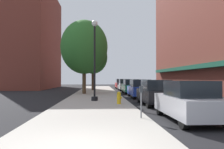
{
  "coord_description": "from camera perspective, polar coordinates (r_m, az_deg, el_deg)",
  "views": [
    {
      "loc": [
        0.32,
        -5.49,
        1.75
      ],
      "look_at": [
        1.51,
        16.35,
        2.12
      ],
      "focal_mm": 37.53,
      "sensor_mm": 36.0,
      "label": 1
    }
  ],
  "objects": [
    {
      "name": "car_green",
      "position": [
        27.34,
        4.62,
        -2.93
      ],
      "size": [
        1.8,
        4.3,
        1.66
      ],
      "rotation": [
        0.0,
        0.0,
        0.02
      ],
      "color": "black",
      "rests_on": "ground"
    },
    {
      "name": "parking_meter_near",
      "position": [
        9.8,
        7.1,
        -5.66
      ],
      "size": [
        0.14,
        0.09,
        1.31
      ],
      "color": "slate",
      "rests_on": "sidewalk_slab"
    },
    {
      "name": "lamppost",
      "position": [
        17.23,
        -4.26,
        3.87
      ],
      "size": [
        0.48,
        0.48,
        5.9
      ],
      "color": "black",
      "rests_on": "sidewalk_slab"
    },
    {
      "name": "car_red",
      "position": [
        39.75,
        2.2,
        -2.32
      ],
      "size": [
        1.8,
        4.3,
        1.66
      ],
      "rotation": [
        0.0,
        0.0,
        0.02
      ],
      "color": "black",
      "rests_on": "ground"
    },
    {
      "name": "sidewalk_slab",
      "position": [
        24.55,
        -3.87,
        -4.91
      ],
      "size": [
        4.8,
        50.0,
        0.12
      ],
      "primitive_type": "cube",
      "color": "#A8A399",
      "rests_on": "ground"
    },
    {
      "name": "car_silver",
      "position": [
        10.19,
        18.19,
        -6.23
      ],
      "size": [
        1.8,
        4.3,
        1.66
      ],
      "rotation": [
        0.0,
        0.0,
        -0.03
      ],
      "color": "black",
      "rests_on": "ground"
    },
    {
      "name": "tree_mid",
      "position": [
        25.6,
        -6.79,
        6.66
      ],
      "size": [
        5.07,
        5.07,
        7.95
      ],
      "color": "#4C3823",
      "rests_on": "sidewalk_slab"
    },
    {
      "name": "parking_meter_far",
      "position": [
        21.58,
        1.48,
        -3.09
      ],
      "size": [
        0.14,
        0.09,
        1.31
      ],
      "color": "slate",
      "rests_on": "sidewalk_slab"
    },
    {
      "name": "tree_near",
      "position": [
        32.86,
        -4.65,
        4.18
      ],
      "size": [
        4.02,
        4.02,
        6.9
      ],
      "color": "#422D1E",
      "rests_on": "sidewalk_slab"
    },
    {
      "name": "car_white",
      "position": [
        33.77,
        3.14,
        -2.56
      ],
      "size": [
        1.8,
        4.3,
        1.66
      ],
      "rotation": [
        0.0,
        0.0,
        0.0
      ],
      "color": "black",
      "rests_on": "ground"
    },
    {
      "name": "car_blue",
      "position": [
        21.44,
        6.78,
        -3.47
      ],
      "size": [
        1.8,
        4.3,
        1.66
      ],
      "rotation": [
        0.0,
        0.0,
        0.01
      ],
      "color": "black",
      "rests_on": "ground"
    },
    {
      "name": "building_right_brick",
      "position": [
        32.17,
        24.87,
        13.57
      ],
      "size": [
        6.8,
        40.0,
        19.59
      ],
      "color": "brown",
      "rests_on": "ground"
    },
    {
      "name": "fire_hydrant",
      "position": [
        15.02,
        1.69,
        -5.67
      ],
      "size": [
        0.33,
        0.26,
        0.79
      ],
      "color": "gold",
      "rests_on": "sidewalk_slab"
    },
    {
      "name": "building_far_background",
      "position": [
        44.52,
        -18.01,
        8.06
      ],
      "size": [
        6.8,
        18.0,
        17.42
      ],
      "color": "brown",
      "rests_on": "ground"
    },
    {
      "name": "car_black",
      "position": [
        15.66,
        10.51,
        -4.4
      ],
      "size": [
        1.8,
        4.3,
        1.66
      ],
      "rotation": [
        0.0,
        0.0,
        0.03
      ],
      "color": "black",
      "rests_on": "ground"
    },
    {
      "name": "ground_plane",
      "position": [
        23.84,
        5.79,
        -5.17
      ],
      "size": [
        90.0,
        90.0,
        0.0
      ],
      "primitive_type": "plane",
      "color": "black"
    }
  ]
}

